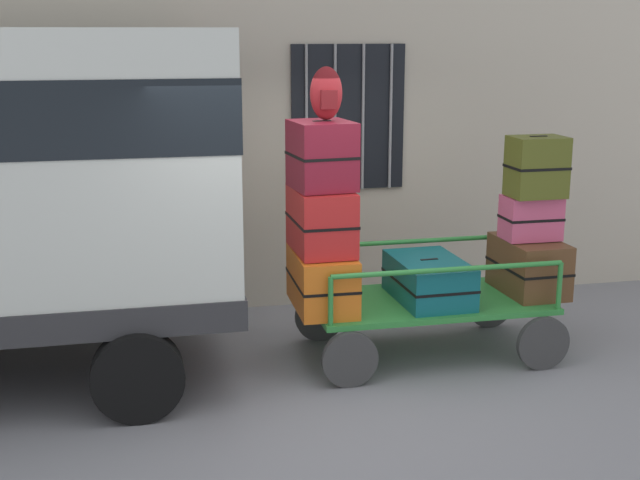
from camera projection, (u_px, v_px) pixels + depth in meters
ground_plane at (308, 381)px, 7.24m from camera, size 40.00×40.00×0.00m
building_wall at (263, 69)px, 8.76m from camera, size 12.00×0.38×5.00m
luggage_cart at (427, 310)px, 7.74m from camera, size 2.21×1.19×0.53m
cart_railing at (429, 261)px, 7.63m from camera, size 2.08×1.06×0.43m
suitcase_left_bottom at (322, 280)px, 7.43m from camera, size 0.51×0.90×0.50m
suitcase_left_middle at (321, 220)px, 7.34m from camera, size 0.49×0.79×0.55m
suitcase_left_top at (322, 155)px, 7.18m from camera, size 0.54×0.61×0.58m
suitcase_midleft_bottom at (429, 280)px, 7.65m from camera, size 0.61×0.95×0.38m
suitcase_center_bottom at (529, 266)px, 7.87m from camera, size 0.52×0.81×0.50m
suitcase_center_middle at (531, 217)px, 7.77m from camera, size 0.52×0.34×0.40m
suitcase_center_top at (537, 167)px, 7.61m from camera, size 0.49×0.37×0.55m
backpack at (326, 94)px, 7.09m from camera, size 0.27×0.22×0.44m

